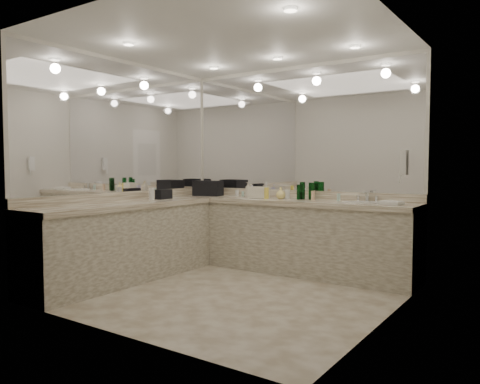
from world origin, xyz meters
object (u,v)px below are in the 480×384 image
Objects in this scene: black_toiletry_bag at (208,188)px; soap_bottle_c at (281,193)px; sink at (361,203)px; soap_bottle_a at (248,190)px; cream_cosmetic_case at (259,193)px; soap_bottle_b at (252,191)px; hand_towel at (391,203)px; wall_phone at (404,163)px.

black_toiletry_bag is 2.49× the size of soap_bottle_c.
sink is 1.58m from soap_bottle_a.
soap_bottle_b is at bearing 149.01° from cream_cosmetic_case.
hand_towel is 1.95m from soap_bottle_a.
soap_bottle_b is 0.42m from soap_bottle_c.
cream_cosmetic_case is 1.71m from hand_towel.
soap_bottle_a is (-2.18, 0.57, -0.35)m from wall_phone.
soap_bottle_b reaches higher than hand_towel.
soap_bottle_c is at bearing 176.68° from hand_towel.
wall_phone is at bearing -29.15° from cream_cosmetic_case.
wall_phone is 1.45× the size of soap_bottle_b.
black_toiletry_bag is 0.61m from soap_bottle_a.
sink is at bearing -0.77° from soap_bottle_c.
soap_bottle_c is (1.13, 0.04, -0.03)m from black_toiletry_bag.
cream_cosmetic_case is at bearing -22.79° from soap_bottle_a.
soap_bottle_c is (-1.41, 0.08, 0.06)m from hand_towel.
cream_cosmetic_case is at bearing 178.66° from hand_towel.
soap_bottle_c is (0.42, 0.01, -0.01)m from soap_bottle_b.
soap_bottle_a is at bearing 165.41° from wall_phone.
wall_phone is at bearing -14.59° from soap_bottle_a.
soap_bottle_c is at bearing -7.73° from cream_cosmetic_case.
hand_towel is 1.83m from soap_bottle_b.
cream_cosmetic_case is at bearing -15.42° from soap_bottle_b.
hand_towel is at bearing -1.01° from black_toiletry_bag.
soap_bottle_c is (0.53, -0.05, -0.02)m from soap_bottle_a.
hand_towel is at bearing -3.32° from soap_bottle_c.
black_toiletry_bag is 2.28× the size of soap_bottle_b.
soap_bottle_b is at bearing 177.72° from hand_towel.
soap_bottle_c reaches higher than hand_towel.
black_toiletry_bag is at bearing -177.76° from soap_bottle_b.
soap_bottle_b is at bearing 2.24° from black_toiletry_bag.
cream_cosmetic_case is 1.64× the size of soap_bottle_c.
wall_phone is 2.05m from cream_cosmetic_case.
soap_bottle_a is 1.20× the size of soap_bottle_b.
sink is 2.67× the size of soap_bottle_b.
wall_phone is 2.85m from black_toiletry_bag.
black_toiletry_bag reaches higher than soap_bottle_b.
cream_cosmetic_case reaches higher than hand_towel.
sink is 2.92× the size of soap_bottle_c.
soap_bottle_a is at bearing 8.59° from black_toiletry_bag.
soap_bottle_a is at bearing 177.52° from sink.
cream_cosmetic_case is at bearing 166.42° from wall_phone.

